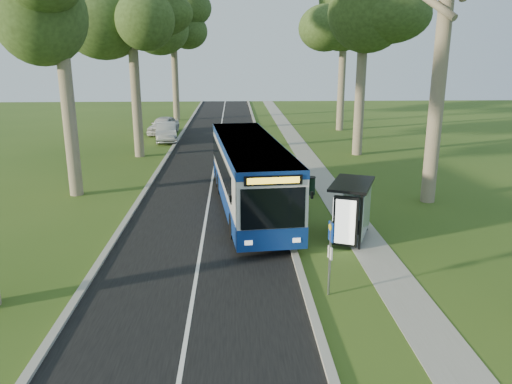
% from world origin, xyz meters
% --- Properties ---
extents(ground, '(120.00, 120.00, 0.00)m').
position_xyz_m(ground, '(0.00, 0.00, 0.00)').
color(ground, '#314E18').
rests_on(ground, ground).
extents(road, '(7.00, 100.00, 0.02)m').
position_xyz_m(road, '(-3.50, 10.00, 0.01)').
color(road, black).
rests_on(road, ground).
extents(kerb_east, '(0.25, 100.00, 0.12)m').
position_xyz_m(kerb_east, '(0.00, 10.00, 0.06)').
color(kerb_east, '#9E9B93').
rests_on(kerb_east, ground).
extents(kerb_west, '(0.25, 100.00, 0.12)m').
position_xyz_m(kerb_west, '(-7.00, 10.00, 0.06)').
color(kerb_west, '#9E9B93').
rests_on(kerb_west, ground).
extents(centre_line, '(0.12, 100.00, 0.00)m').
position_xyz_m(centre_line, '(-3.50, 10.00, 0.02)').
color(centre_line, white).
rests_on(centre_line, road).
extents(footpath, '(1.50, 100.00, 0.02)m').
position_xyz_m(footpath, '(3.00, 10.00, 0.01)').
color(footpath, gray).
rests_on(footpath, ground).
extents(bus, '(3.85, 12.59, 3.28)m').
position_xyz_m(bus, '(-1.48, 5.10, 1.70)').
color(bus, silver).
rests_on(bus, ground).
extents(bus_stop_sign, '(0.11, 0.34, 2.41)m').
position_xyz_m(bus_stop_sign, '(0.68, -3.77, 1.51)').
color(bus_stop_sign, gray).
rests_on(bus_stop_sign, ground).
extents(bus_shelter, '(2.36, 3.05, 2.32)m').
position_xyz_m(bus_shelter, '(2.56, 0.68, 1.63)').
color(bus_shelter, black).
rests_on(bus_shelter, ground).
extents(litter_bin, '(0.54, 0.54, 0.95)m').
position_xyz_m(litter_bin, '(1.80, 7.54, 0.48)').
color(litter_bin, black).
rests_on(litter_bin, ground).
extents(car_white, '(2.76, 4.96, 1.59)m').
position_xyz_m(car_white, '(-8.65, 28.31, 0.80)').
color(car_white, silver).
rests_on(car_white, ground).
extents(car_silver, '(2.32, 4.94, 1.56)m').
position_xyz_m(car_silver, '(-7.91, 24.35, 0.78)').
color(car_silver, '#AEB1B7').
rests_on(car_silver, ground).
extents(tree_west_e, '(5.20, 5.20, 16.16)m').
position_xyz_m(tree_west_e, '(-8.50, 38.00, 11.96)').
color(tree_west_e, '#7A6B56').
rests_on(tree_west_e, ground).
extents(tree_east_d, '(5.20, 5.20, 15.28)m').
position_xyz_m(tree_east_d, '(8.00, 30.00, 11.32)').
color(tree_east_d, '#7A6B56').
rests_on(tree_east_d, ground).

